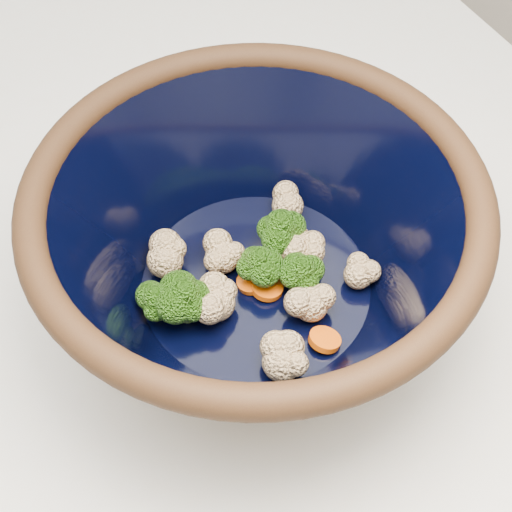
% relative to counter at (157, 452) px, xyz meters
% --- Properties ---
extents(counter, '(1.20, 1.20, 0.90)m').
position_rel_counter_xyz_m(counter, '(0.00, 0.00, 0.00)').
color(counter, white).
rests_on(counter, ground).
extents(mixing_bowl, '(0.39, 0.39, 0.17)m').
position_rel_counter_xyz_m(mixing_bowl, '(0.12, -0.09, 0.54)').
color(mixing_bowl, black).
rests_on(mixing_bowl, counter).
extents(vegetable_pile, '(0.21, 0.18, 0.06)m').
position_rel_counter_xyz_m(vegetable_pile, '(0.12, -0.09, 0.51)').
color(vegetable_pile, '#608442').
rests_on(vegetable_pile, mixing_bowl).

